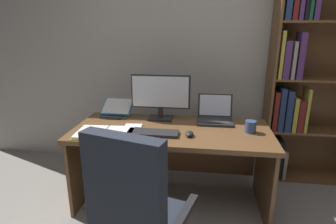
% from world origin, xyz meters
% --- Properties ---
extents(wall_back, '(5.42, 0.12, 2.74)m').
position_xyz_m(wall_back, '(0.00, 1.96, 1.37)').
color(wall_back, '#B2ADA3').
rests_on(wall_back, ground).
extents(desk, '(1.70, 0.75, 0.73)m').
position_xyz_m(desk, '(-0.22, 1.15, 0.53)').
color(desk, brown).
rests_on(desk, ground).
extents(bookshelf, '(0.92, 0.32, 2.17)m').
position_xyz_m(bookshelf, '(1.03, 1.73, 1.07)').
color(bookshelf, brown).
rests_on(bookshelf, ground).
extents(office_chair, '(0.69, 0.61, 1.04)m').
position_xyz_m(office_chair, '(-0.33, 0.23, 0.44)').
color(office_chair, '#232326').
rests_on(office_chair, ground).
extents(monitor, '(0.56, 0.16, 0.43)m').
position_xyz_m(monitor, '(-0.36, 1.32, 0.95)').
color(monitor, '#232326').
rests_on(monitor, desk).
extents(laptop, '(0.32, 0.30, 0.23)m').
position_xyz_m(laptop, '(0.16, 1.33, 0.78)').
color(laptop, '#232326').
rests_on(laptop, desk).
extents(keyboard, '(0.42, 0.15, 0.02)m').
position_xyz_m(keyboard, '(-0.36, 0.93, 0.74)').
color(keyboard, '#232326').
rests_on(keyboard, desk).
extents(computer_mouse, '(0.06, 0.10, 0.04)m').
position_xyz_m(computer_mouse, '(-0.06, 0.93, 0.75)').
color(computer_mouse, '#232326').
rests_on(computer_mouse, desk).
extents(reading_stand_with_book, '(0.30, 0.28, 0.14)m').
position_xyz_m(reading_stand_with_book, '(-0.81, 1.39, 0.80)').
color(reading_stand_with_book, '#232326').
rests_on(reading_stand_with_book, desk).
extents(open_binder, '(0.49, 0.33, 0.02)m').
position_xyz_m(open_binder, '(-0.75, 0.88, 0.74)').
color(open_binder, yellow).
rests_on(open_binder, desk).
extents(notepad, '(0.17, 0.22, 0.01)m').
position_xyz_m(notepad, '(-0.56, 1.03, 0.74)').
color(notepad, white).
rests_on(notepad, desk).
extents(pen, '(0.14, 0.02, 0.01)m').
position_xyz_m(pen, '(-0.54, 1.03, 0.74)').
color(pen, navy).
rests_on(pen, notepad).
extents(coffee_mug, '(0.09, 0.09, 0.10)m').
position_xyz_m(coffee_mug, '(0.44, 1.08, 0.78)').
color(coffee_mug, '#334C7A').
rests_on(coffee_mug, desk).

